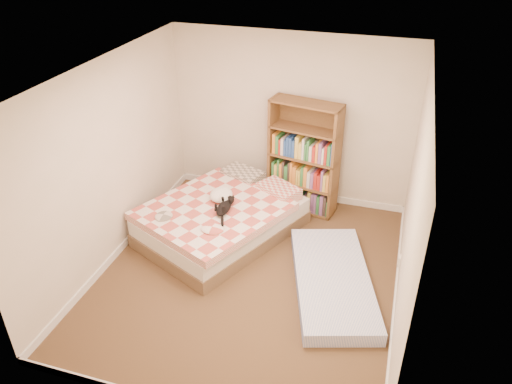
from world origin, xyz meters
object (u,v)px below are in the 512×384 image
(bookshelf, at_px, (303,171))
(black_cat, at_px, (225,207))
(white_dog, at_px, (222,195))
(floor_mattress, at_px, (332,281))
(bed, at_px, (223,217))

(bookshelf, xyz_separation_m, black_cat, (-0.77, -1.19, -0.04))
(white_dog, bearing_deg, black_cat, -50.56)
(white_dog, bearing_deg, bookshelf, 57.08)
(floor_mattress, bearing_deg, bed, 140.33)
(floor_mattress, bearing_deg, white_dog, 139.78)
(bookshelf, relative_size, floor_mattress, 0.88)
(bookshelf, bearing_deg, white_dog, -122.36)
(bed, distance_m, black_cat, 0.38)
(bed, relative_size, floor_mattress, 1.32)
(bed, xyz_separation_m, black_cat, (0.11, -0.20, 0.31))
(bookshelf, xyz_separation_m, floor_mattress, (0.74, -1.65, -0.51))
(bookshelf, bearing_deg, black_cat, -112.29)
(bed, height_order, bookshelf, bookshelf)
(bookshelf, bearing_deg, floor_mattress, -55.08)
(bed, xyz_separation_m, white_dog, (-0.02, 0.03, 0.33))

